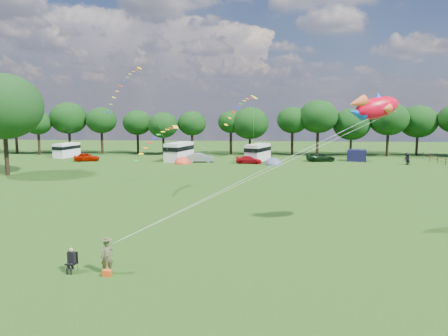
# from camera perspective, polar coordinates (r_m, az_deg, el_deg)

# --- Properties ---
(ground_plane) EXTENTS (180.00, 180.00, 0.00)m
(ground_plane) POSITION_cam_1_polar(r_m,az_deg,el_deg) (28.41, -1.10, -10.25)
(ground_plane) COLOR black
(ground_plane) RESTS_ON ground
(tree_line) EXTENTS (102.98, 10.98, 10.27)m
(tree_line) POSITION_cam_1_polar(r_m,az_deg,el_deg) (81.98, 5.95, 6.10)
(tree_line) COLOR black
(tree_line) RESTS_ON ground
(big_tree) EXTENTS (10.00, 10.00, 13.28)m
(big_tree) POSITION_cam_1_polar(r_m,az_deg,el_deg) (63.72, -26.89, 7.20)
(big_tree) COLOR black
(big_tree) RESTS_ON ground
(car_a) EXTENTS (4.44, 2.61, 1.39)m
(car_a) POSITION_cam_1_polar(r_m,az_deg,el_deg) (76.16, -17.52, 1.37)
(car_a) COLOR #AA1400
(car_a) RESTS_ON ground
(car_b) EXTENTS (4.38, 2.01, 1.49)m
(car_b) POSITION_cam_1_polar(r_m,az_deg,el_deg) (71.39, -3.10, 1.36)
(car_b) COLOR gray
(car_b) RESTS_ON ground
(car_c) EXTENTS (4.20, 2.22, 1.20)m
(car_c) POSITION_cam_1_polar(r_m,az_deg,el_deg) (69.71, 3.27, 1.08)
(car_c) COLOR #AD0C14
(car_c) RESTS_ON ground
(car_d) EXTENTS (5.04, 2.81, 1.31)m
(car_d) POSITION_cam_1_polar(r_m,az_deg,el_deg) (74.30, 12.54, 1.36)
(car_d) COLOR black
(car_d) RESTS_ON ground
(campervan_a) EXTENTS (3.43, 5.53, 2.52)m
(campervan_a) POSITION_cam_1_polar(r_m,az_deg,el_deg) (83.53, -19.86, 2.27)
(campervan_a) COLOR white
(campervan_a) RESTS_ON ground
(campervan_b) EXTENTS (4.38, 6.70, 3.04)m
(campervan_b) POSITION_cam_1_polar(r_m,az_deg,el_deg) (73.57, -5.90, 2.21)
(campervan_b) COLOR silver
(campervan_b) RESTS_ON ground
(campervan_c) EXTENTS (4.60, 6.21, 2.80)m
(campervan_c) POSITION_cam_1_polar(r_m,az_deg,el_deg) (73.35, 4.43, 2.12)
(campervan_c) COLOR silver
(campervan_c) RESTS_ON ground
(tent_orange) EXTENTS (2.70, 2.96, 2.11)m
(tent_orange) POSITION_cam_1_polar(r_m,az_deg,el_deg) (69.81, -5.45, 0.59)
(tent_orange) COLOR red
(tent_orange) RESTS_ON ground
(tent_greyblue) EXTENTS (2.89, 3.17, 2.15)m
(tent_greyblue) POSITION_cam_1_polar(r_m,az_deg,el_deg) (68.68, 6.47, 0.45)
(tent_greyblue) COLOR #465168
(tent_greyblue) RESTS_ON ground
(awning_navy) EXTENTS (3.51, 3.08, 1.90)m
(awning_navy) POSITION_cam_1_polar(r_m,az_deg,el_deg) (76.11, 16.94, 1.59)
(awning_navy) COLOR #131234
(awning_navy) RESTS_ON ground
(kite_flyer) EXTENTS (0.79, 0.65, 1.85)m
(kite_flyer) POSITION_cam_1_polar(r_m,az_deg,el_deg) (24.62, -15.01, -11.15)
(kite_flyer) COLOR brown
(kite_flyer) RESTS_ON ground
(camp_chair) EXTENTS (0.63, 0.64, 1.36)m
(camp_chair) POSITION_cam_1_polar(r_m,az_deg,el_deg) (25.46, -19.26, -10.96)
(camp_chair) COLOR #99999E
(camp_chair) RESTS_ON ground
(kite_bag) EXTENTS (0.48, 0.32, 0.33)m
(kite_bag) POSITION_cam_1_polar(r_m,az_deg,el_deg) (24.51, -15.05, -13.12)
(kite_bag) COLOR #D84716
(kite_bag) RESTS_ON ground
(fish_kite) EXTENTS (4.31, 2.68, 2.26)m
(fish_kite) POSITION_cam_1_polar(r_m,az_deg,el_deg) (32.33, 18.90, 7.46)
(fish_kite) COLOR red
(fish_kite) RESTS_ON ground
(streamer_kite_a) EXTENTS (3.23, 5.54, 5.73)m
(streamer_kite_a) POSITION_cam_1_polar(r_m,az_deg,el_deg) (56.05, -12.64, 10.91)
(streamer_kite_a) COLOR #CE9200
(streamer_kite_a) RESTS_ON ground
(streamer_kite_b) EXTENTS (4.28, 4.62, 3.79)m
(streamer_kite_b) POSITION_cam_1_polar(r_m,az_deg,el_deg) (50.37, -8.39, 4.01)
(streamer_kite_b) COLOR yellow
(streamer_kite_b) RESTS_ON ground
(streamer_kite_c) EXTENTS (3.10, 5.04, 2.83)m
(streamer_kite_c) POSITION_cam_1_polar(r_m,az_deg,el_deg) (41.71, 2.54, 8.25)
(streamer_kite_c) COLOR yellow
(streamer_kite_c) RESTS_ON ground
(walker_a) EXTENTS (0.94, 0.84, 1.64)m
(walker_a) POSITION_cam_1_polar(r_m,az_deg,el_deg) (73.74, 22.85, 1.02)
(walker_a) COLOR black
(walker_a) RESTS_ON ground
(walker_b) EXTENTS (1.33, 1.02, 1.87)m
(walker_b) POSITION_cam_1_polar(r_m,az_deg,el_deg) (74.21, 22.71, 1.15)
(walker_b) COLOR black
(walker_b) RESTS_ON ground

